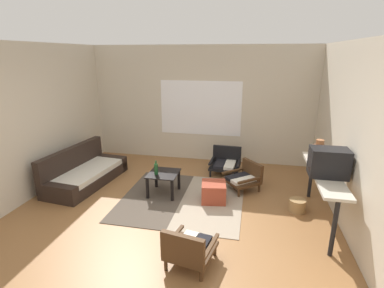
# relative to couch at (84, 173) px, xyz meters

# --- Properties ---
(ground_plane) EXTENTS (7.80, 7.80, 0.00)m
(ground_plane) POSITION_rel_couch_xyz_m (2.02, -1.13, -0.21)
(ground_plane) COLOR olive
(far_wall_with_window) EXTENTS (5.60, 0.13, 2.70)m
(far_wall_with_window) POSITION_rel_couch_xyz_m (2.02, 1.93, 1.14)
(far_wall_with_window) COLOR beige
(far_wall_with_window) RESTS_ON ground
(side_wall_right) EXTENTS (0.12, 6.60, 2.70)m
(side_wall_right) POSITION_rel_couch_xyz_m (4.68, -0.83, 1.14)
(side_wall_right) COLOR beige
(side_wall_right) RESTS_ON ground
(side_wall_left) EXTENTS (0.12, 6.60, 2.70)m
(side_wall_left) POSITION_rel_couch_xyz_m (-0.64, -0.83, 1.14)
(side_wall_left) COLOR beige
(side_wall_left) RESTS_ON ground
(area_rug) EXTENTS (2.13, 2.07, 0.01)m
(area_rug) POSITION_rel_couch_xyz_m (2.09, -0.27, -0.21)
(area_rug) COLOR #4C4238
(area_rug) RESTS_ON ground
(couch) EXTENTS (0.97, 1.88, 0.72)m
(couch) POSITION_rel_couch_xyz_m (0.00, 0.00, 0.00)
(couch) COLOR black
(couch) RESTS_ON ground
(coffee_table) EXTENTS (0.54, 0.56, 0.42)m
(coffee_table) POSITION_rel_couch_xyz_m (1.71, -0.14, 0.12)
(coffee_table) COLOR black
(coffee_table) RESTS_ON ground
(armchair_by_window) EXTENTS (0.65, 0.61, 0.55)m
(armchair_by_window) POSITION_rel_couch_xyz_m (2.72, 1.14, 0.04)
(armchair_by_window) COLOR black
(armchair_by_window) RESTS_ON ground
(armchair_striped_foreground) EXTENTS (0.64, 0.67, 0.55)m
(armchair_striped_foreground) POSITION_rel_couch_xyz_m (2.58, -1.95, 0.04)
(armchair_striped_foreground) COLOR #472D19
(armchair_striped_foreground) RESTS_ON ground
(armchair_corner) EXTENTS (0.78, 0.78, 0.52)m
(armchair_corner) POSITION_rel_couch_xyz_m (3.16, 0.39, 0.04)
(armchair_corner) COLOR #472D19
(armchair_corner) RESTS_ON ground
(ottoman_orange) EXTENTS (0.47, 0.47, 0.34)m
(ottoman_orange) POSITION_rel_couch_xyz_m (2.65, -0.22, -0.04)
(ottoman_orange) COLOR #993D28
(ottoman_orange) RESTS_ON ground
(console_shelf) EXTENTS (0.37, 1.79, 0.83)m
(console_shelf) POSITION_rel_couch_xyz_m (4.33, -0.54, 0.53)
(console_shelf) COLOR beige
(console_shelf) RESTS_ON ground
(crt_television) EXTENTS (0.51, 0.34, 0.40)m
(crt_television) POSITION_rel_couch_xyz_m (4.32, -0.71, 0.82)
(crt_television) COLOR black
(crt_television) RESTS_ON console_shelf
(clay_vase) EXTENTS (0.25, 0.25, 0.34)m
(clay_vase) POSITION_rel_couch_xyz_m (4.33, -0.04, 0.76)
(clay_vase) COLOR #935B38
(clay_vase) RESTS_ON console_shelf
(glass_bottle) EXTENTS (0.07, 0.07, 0.26)m
(glass_bottle) POSITION_rel_couch_xyz_m (1.60, -0.22, 0.31)
(glass_bottle) COLOR #194723
(glass_bottle) RESTS_ON coffee_table
(wicker_basket) EXTENTS (0.27, 0.27, 0.21)m
(wicker_basket) POSITION_rel_couch_xyz_m (4.05, -0.29, -0.11)
(wicker_basket) COLOR #9E7A4C
(wicker_basket) RESTS_ON ground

